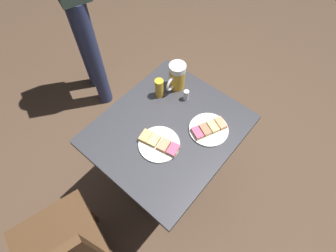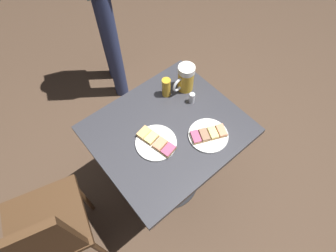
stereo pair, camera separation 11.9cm
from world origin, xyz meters
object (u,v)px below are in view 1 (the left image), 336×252
Objects in this scene: plate_far at (159,144)px; plate_near at (209,129)px; beer_glass_small at (159,88)px; beer_mug at (177,77)px; salt_shaker at (186,95)px.

plate_near is at bearing 59.04° from plate_far.
plate_far is at bearing -48.99° from beer_glass_small.
plate_near is 0.34m from beer_mug.
salt_shaker is (-0.08, 0.31, 0.02)m from plate_far.
beer_glass_small reaches higher than salt_shaker.
salt_shaker reaches higher than plate_near.
plate_far is 1.32× the size of beer_mug.
salt_shaker is at bearing 158.62° from plate_near.
plate_near is 0.34m from beer_glass_small.
beer_glass_small reaches higher than plate_near.
beer_mug is 2.53× the size of salt_shaker.
plate_near is 1.74× the size of beer_glass_small.
plate_far is at bearing -63.22° from beer_mug.
salt_shaker is at bearing -20.34° from beer_mug.
beer_glass_small is at bearing -106.25° from beer_mug.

